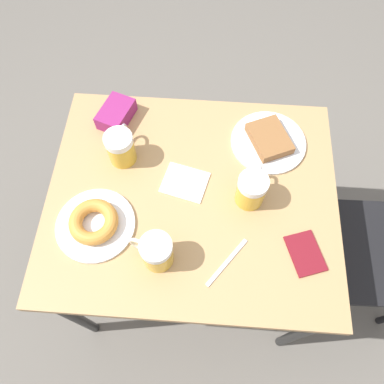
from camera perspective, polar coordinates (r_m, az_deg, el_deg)
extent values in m
plane|color=#666059|center=(1.86, 0.00, -10.48)|extent=(8.00, 8.00, 0.00)
cube|color=tan|center=(1.19, 0.00, -0.76)|extent=(0.76, 0.91, 0.03)
cylinder|color=black|center=(1.73, -13.05, 4.94)|extent=(0.04, 0.04, 0.71)
cylinder|color=black|center=(1.52, -17.63, -17.58)|extent=(0.04, 0.04, 0.71)
cylinder|color=black|center=(1.71, 14.82, 3.24)|extent=(0.04, 0.04, 0.71)
cylinder|color=black|center=(1.50, 16.08, -19.95)|extent=(0.04, 0.04, 0.71)
cube|color=black|center=(1.55, 26.50, -8.06)|extent=(0.41, 0.41, 0.02)
cylinder|color=black|center=(1.76, 17.31, -5.19)|extent=(0.03, 0.03, 0.45)
cylinder|color=black|center=(1.66, 18.35, -16.48)|extent=(0.03, 0.03, 0.45)
cylinder|color=silver|center=(1.29, 11.54, 7.46)|extent=(0.25, 0.25, 0.01)
cube|color=brown|center=(1.27, 11.71, 7.99)|extent=(0.18, 0.16, 0.03)
cylinder|color=silver|center=(1.16, -14.49, -4.87)|extent=(0.24, 0.24, 0.01)
torus|color=#D18938|center=(1.14, -14.77, -4.40)|extent=(0.15, 0.15, 0.04)
cylinder|color=gold|center=(1.14, 8.93, -0.01)|extent=(0.09, 0.09, 0.09)
cylinder|color=white|center=(1.09, 9.36, 1.35)|extent=(0.09, 0.09, 0.02)
torus|color=silver|center=(1.15, 9.88, 2.23)|extent=(0.07, 0.04, 0.07)
cylinder|color=gold|center=(1.06, -5.28, -9.29)|extent=(0.09, 0.09, 0.09)
cylinder|color=white|center=(1.00, -5.56, -8.31)|extent=(0.09, 0.09, 0.02)
torus|color=silver|center=(1.06, -7.76, -8.07)|extent=(0.03, 0.07, 0.07)
cylinder|color=gold|center=(1.22, -10.72, 6.31)|extent=(0.09, 0.09, 0.09)
cylinder|color=white|center=(1.17, -11.19, 7.84)|extent=(0.09, 0.09, 0.02)
torus|color=silver|center=(1.24, -10.38, 8.51)|extent=(0.08, 0.01, 0.07)
cube|color=white|center=(1.19, -1.10, 1.47)|extent=(0.14, 0.16, 0.00)
cube|color=silver|center=(1.10, 5.33, -10.60)|extent=(0.15, 0.12, 0.00)
cube|color=maroon|center=(1.15, 16.88, -8.93)|extent=(0.15, 0.12, 0.01)
cube|color=#8C2366|center=(1.33, -11.48, 11.57)|extent=(0.16, 0.13, 0.05)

